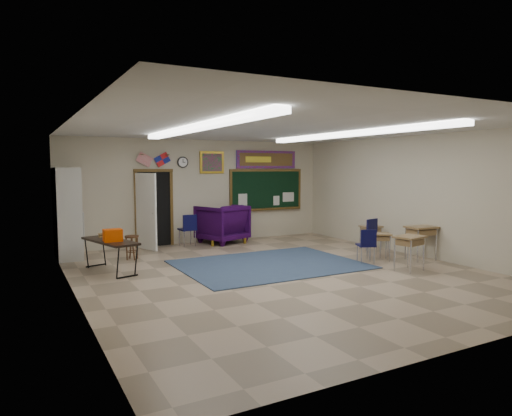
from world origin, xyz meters
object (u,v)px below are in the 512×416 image
wooden_stool (132,247)px  folding_table (110,254)px  wingback_armchair (222,224)px  student_desk_front_right (371,236)px  student_desk_front_left (379,245)px

wooden_stool → folding_table: bearing=-123.0°
wingback_armchair → student_desk_front_right: wingback_armchair is taller
wingback_armchair → student_desk_front_left: (2.21, -4.14, -0.20)m
student_desk_front_right → folding_table: 6.69m
student_desk_front_left → student_desk_front_right: (0.83, 1.18, -0.00)m
student_desk_front_right → wooden_stool: size_ratio=1.12×
student_desk_front_left → folding_table: 6.10m
wingback_armchair → folding_table: 4.32m
wingback_armchair → student_desk_front_right: size_ratio=1.91×
student_desk_front_left → folding_table: bearing=-168.2°
wingback_armchair → wooden_stool: 3.20m
student_desk_front_right → wooden_stool: student_desk_front_right is taller
wingback_armchair → student_desk_front_left: size_ratio=1.84×
wingback_armchair → student_desk_front_right: (3.04, -2.97, -0.20)m
wooden_stool → student_desk_front_left: bearing=-29.2°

